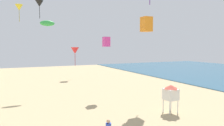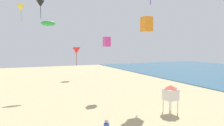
% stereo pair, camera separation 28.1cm
% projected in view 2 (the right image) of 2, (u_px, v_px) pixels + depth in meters
% --- Properties ---
extents(lifeguard_stand, '(1.10, 1.10, 2.55)m').
position_uv_depth(lifeguard_stand, '(171.00, 93.00, 18.83)').
color(lifeguard_stand, white).
rests_on(lifeguard_stand, ground).
extents(kite_orange_box, '(0.98, 0.98, 1.53)m').
position_uv_depth(kite_orange_box, '(147.00, 24.00, 21.75)').
color(kite_orange_box, orange).
extents(kite_yellow_delta, '(1.28, 1.28, 2.90)m').
position_uv_depth(kite_yellow_delta, '(21.00, 8.00, 36.28)').
color(kite_yellow_delta, yellow).
extents(kite_red_delta, '(1.53, 1.53, 3.47)m').
position_uv_depth(kite_red_delta, '(76.00, 51.00, 39.25)').
color(kite_red_delta, red).
extents(kite_black_delta, '(1.04, 1.04, 2.37)m').
position_uv_depth(kite_black_delta, '(40.00, 4.00, 27.82)').
color(kite_black_delta, black).
extents(kite_magenta_box, '(0.74, 0.74, 1.17)m').
position_uv_depth(kite_magenta_box, '(107.00, 42.00, 24.94)').
color(kite_magenta_box, '#DB3D9E').
extents(kite_green_parafoil, '(1.81, 0.50, 0.71)m').
position_uv_depth(kite_green_parafoil, '(48.00, 23.00, 26.60)').
color(kite_green_parafoil, green).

